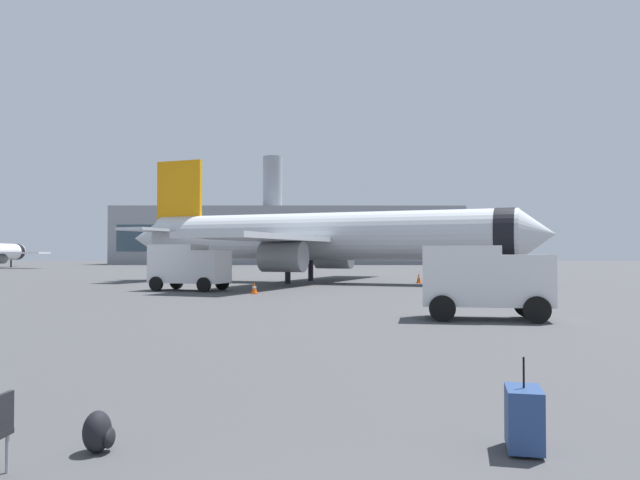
{
  "coord_description": "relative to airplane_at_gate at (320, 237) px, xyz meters",
  "views": [
    {
      "loc": [
        0.04,
        -2.92,
        2.31
      ],
      "look_at": [
        0.23,
        27.55,
        3.0
      ],
      "focal_mm": 34.34,
      "sensor_mm": 36.0,
      "label": 1
    }
  ],
  "objects": [
    {
      "name": "terminal_building",
      "position": [
        -6.54,
        90.93,
        2.83
      ],
      "size": [
        76.65,
        19.02,
        24.66
      ],
      "color": "gray",
      "rests_on": "ground"
    },
    {
      "name": "safety_cone_mid",
      "position": [
        -3.89,
        -13.55,
        -3.34
      ],
      "size": [
        0.44,
        0.44,
        0.65
      ],
      "color": "#F2590C",
      "rests_on": "ground"
    },
    {
      "name": "cargo_van",
      "position": [
        5.61,
        -27.36,
        -2.21
      ],
      "size": [
        4.68,
        2.99,
        2.6
      ],
      "color": "white",
      "rests_on": "ground"
    },
    {
      "name": "safety_cone_near",
      "position": [
        7.78,
        -0.75,
        -3.26
      ],
      "size": [
        0.44,
        0.44,
        0.81
      ],
      "color": "#F2590C",
      "rests_on": "ground"
    },
    {
      "name": "airplane_at_gate",
      "position": [
        0.0,
        0.0,
        0.0
      ],
      "size": [
        34.46,
        31.57,
        10.5
      ],
      "color": "silver",
      "rests_on": "ground"
    },
    {
      "name": "service_truck",
      "position": [
        -8.35,
        -10.38,
        -2.05
      ],
      "size": [
        5.26,
        3.8,
        2.9
      ],
      "color": "white",
      "rests_on": "ground"
    },
    {
      "name": "rolling_suitcase",
      "position": [
        2.12,
        -41.75,
        -3.27
      ],
      "size": [
        0.53,
        0.71,
        1.1
      ],
      "color": "navy",
      "rests_on": "ground"
    },
    {
      "name": "traveller_backpack",
      "position": [
        -2.85,
        -41.74,
        -3.42
      ],
      "size": [
        0.36,
        0.4,
        0.48
      ],
      "color": "black",
      "rests_on": "ground"
    }
  ]
}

